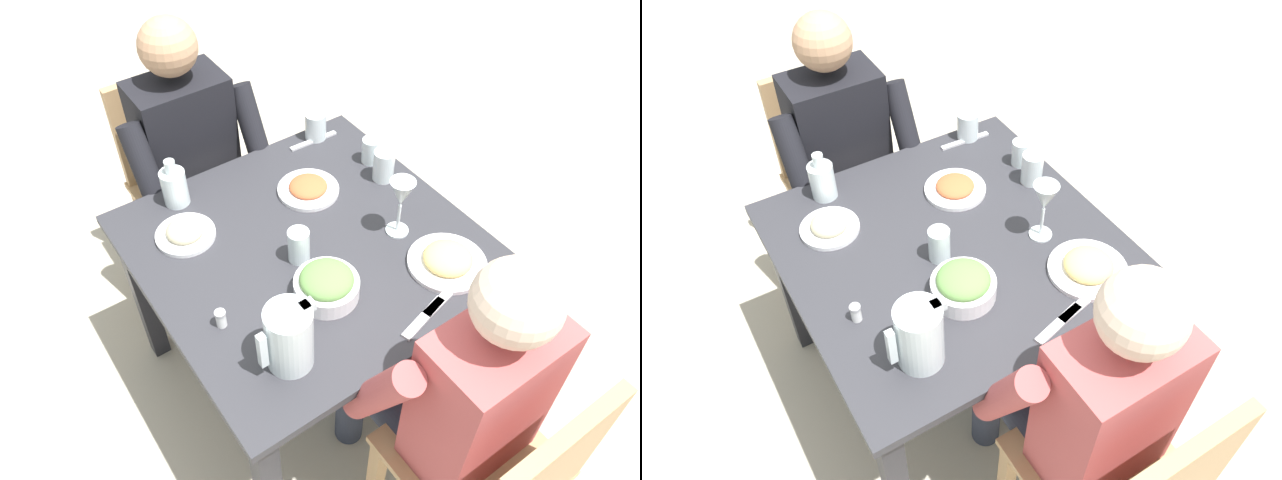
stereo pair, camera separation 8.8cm
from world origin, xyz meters
The scene contains 21 objects.
ground_plane centered at (0.00, 0.00, 0.00)m, with size 8.00×8.00×0.00m, color #B7AD99.
dining_table centered at (0.00, 0.00, 0.60)m, with size 0.95×0.95×0.70m.
chair_near centered at (0.07, -0.77, 0.49)m, with size 0.40×0.40×0.87m.
chair_far centered at (-0.06, 0.77, 0.49)m, with size 0.40×0.40×0.87m.
diner_near centered at (0.07, -0.57, 0.64)m, with size 0.48×0.53×1.16m.
diner_far centered at (-0.06, 0.57, 0.64)m, with size 0.48×0.53×1.16m.
water_pitcher centered at (0.26, 0.31, 0.80)m, with size 0.16×0.12×0.19m.
salad_bowl centered at (0.07, 0.19, 0.75)m, with size 0.18×0.18×0.09m.
plate_rice_curry centered at (-0.13, -0.19, 0.72)m, with size 0.20×0.20×0.04m.
plate_beans centered at (0.28, -0.24, 0.72)m, with size 0.18×0.18×0.05m.
plate_fries centered at (-0.28, 0.30, 0.72)m, with size 0.23×0.23×0.06m.
water_glass_by_pitcher centered at (-0.39, -0.20, 0.75)m, with size 0.06×0.06×0.09m, color silver.
water_glass_center centered at (-0.32, -0.42, 0.75)m, with size 0.08×0.08×0.10m, color silver.
water_glass_far_left centered at (-0.37, -0.11, 0.76)m, with size 0.07×0.07×0.11m, color silver.
water_glass_near_left centered at (0.05, 0.03, 0.76)m, with size 0.06×0.06×0.11m, color silver.
wine_glass centered at (-0.25, 0.11, 0.85)m, with size 0.08×0.08×0.20m.
oil_carafe centered at (0.24, -0.39, 0.76)m, with size 0.08×0.08×0.16m.
salt_shaker centered at (0.35, 0.11, 0.73)m, with size 0.03×0.03×0.05m.
fork_near centered at (-0.10, 0.40, 0.71)m, with size 0.17×0.03×0.01m, color silver.
knife_near centered at (-0.30, -0.40, 0.71)m, with size 0.18×0.02×0.01m, color silver.
fork_far centered at (-0.19, 0.38, 0.71)m, with size 0.17×0.03×0.01m, color silver.
Camera 1 is at (0.69, 1.05, 2.02)m, focal length 34.39 mm.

